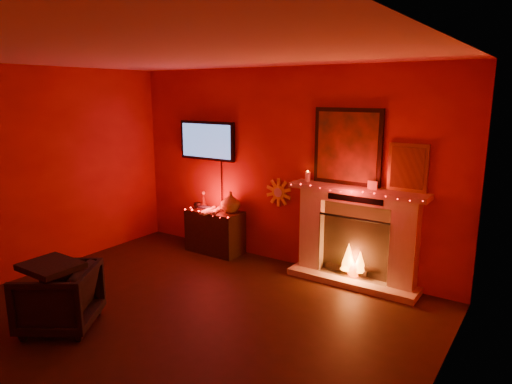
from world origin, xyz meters
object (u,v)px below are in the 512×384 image
at_px(fireplace, 356,227).
at_px(armchair, 59,298).
at_px(tv, 207,141).
at_px(console_table, 216,228).
at_px(sunburst_clock, 279,192).

bearing_deg(fireplace, armchair, -126.23).
relative_size(tv, console_table, 1.31).
relative_size(fireplace, armchair, 3.04).
relative_size(fireplace, console_table, 2.30).
bearing_deg(fireplace, console_table, -176.69).
bearing_deg(sunburst_clock, console_table, -167.30).
height_order(fireplace, console_table, fireplace).
height_order(console_table, armchair, console_table).
height_order(fireplace, tv, fireplace).
distance_m(fireplace, console_table, 2.18).
bearing_deg(console_table, armchair, -87.83).
bearing_deg(armchair, console_table, 148.41).
xyz_separation_m(sunburst_clock, armchair, (-0.85, -2.88, -0.67)).
distance_m(console_table, armchair, 2.67).
height_order(tv, sunburst_clock, tv).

